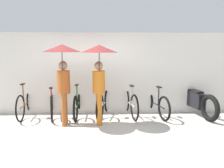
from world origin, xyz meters
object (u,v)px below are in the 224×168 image
Objects in this scene: parked_bicycle_2 at (78,103)px; parked_bicycle_5 at (155,103)px; parked_bicycle_3 at (104,103)px; pedestrian_leading at (63,64)px; parked_bicycle_0 at (26,103)px; pedestrian_center at (99,65)px; parked_bicycle_4 at (130,103)px; motorcycle at (194,101)px; parked_bicycle_1 at (52,104)px.

parked_bicycle_2 is 1.04× the size of parked_bicycle_5.
pedestrian_leading is at bearing 142.02° from parked_bicycle_3.
parked_bicycle_0 is 1.02× the size of parked_bicycle_3.
parked_bicycle_5 is at bearing -161.67° from pedestrian_center.
parked_bicycle_5 is 0.85× the size of pedestrian_leading.
pedestrian_leading is at bearing 163.99° from parked_bicycle_2.
parked_bicycle_4 is 0.82× the size of pedestrian_leading.
parked_bicycle_4 is 0.78× the size of motorcycle.
parked_bicycle_1 is 1.00× the size of parked_bicycle_5.
motorcycle is at bearing -92.69° from parked_bicycle_0.
parked_bicycle_5 is at bearing -75.63° from parked_bicycle_3.
motorcycle is (4.21, 0.08, 0.03)m from parked_bicycle_1.
parked_bicycle_5 is (0.75, 0.01, -0.03)m from parked_bicycle_4.
parked_bicycle_0 is 4.96m from motorcycle.
pedestrian_leading is at bearing -161.50° from parked_bicycle_1.
parked_bicycle_1 is 1.03× the size of parked_bicycle_3.
pedestrian_center is at bearing 123.92° from parked_bicycle_4.
parked_bicycle_1 is at bearing 101.56° from parked_bicycle_3.
pedestrian_center is at bearing 104.18° from parked_bicycle_5.
pedestrian_center reaches higher than parked_bicycle_3.
parked_bicycle_2 is at bearing 80.71° from motorcycle.
motorcycle is at bearing -88.63° from parked_bicycle_2.
parked_bicycle_3 reaches higher than motorcycle.
parked_bicycle_1 is at bearing 90.22° from parked_bicycle_2.
pedestrian_leading is 1.01× the size of pedestrian_center.
pedestrian_center is (2.14, -0.84, 1.16)m from parked_bicycle_0.
parked_bicycle_1 is 0.85× the size of pedestrian_leading.
parked_bicycle_0 is 0.99× the size of parked_bicycle_5.
parked_bicycle_2 reaches higher than parked_bicycle_3.
pedestrian_leading reaches higher than parked_bicycle_5.
parked_bicycle_4 is (2.26, -0.01, 0.01)m from parked_bicycle_1.
pedestrian_center is at bearing 177.85° from pedestrian_leading.
parked_bicycle_2 is (1.51, -0.03, -0.01)m from parked_bicycle_0.
parked_bicycle_4 is at bearing -90.37° from parked_bicycle_2.
parked_bicycle_1 reaches higher than parked_bicycle_3.
parked_bicycle_5 reaches higher than parked_bicycle_3.
parked_bicycle_1 is at bearing -63.77° from pedestrian_leading.
pedestrian_center is at bearing -141.70° from parked_bicycle_2.
motorcycle is (2.81, 0.89, -1.13)m from pedestrian_center.
parked_bicycle_2 is 0.76m from parked_bicycle_3.
pedestrian_leading reaches higher than parked_bicycle_3.
pedestrian_leading is (-0.24, -0.85, 1.19)m from parked_bicycle_2.
parked_bicycle_5 is 0.81× the size of motorcycle.
parked_bicycle_5 reaches higher than parked_bicycle_1.
parked_bicycle_5 is at bearing -102.59° from parked_bicycle_1.
pedestrian_center reaches higher than motorcycle.
parked_bicycle_0 is at bearing -29.40° from pedestrian_center.
pedestrian_center reaches higher than parked_bicycle_1.
parked_bicycle_3 is 0.79× the size of motorcycle.
parked_bicycle_3 is 2.70m from motorcycle.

